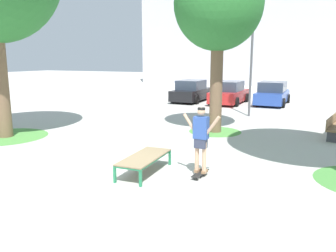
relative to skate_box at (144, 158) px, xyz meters
name	(u,v)px	position (x,y,z in m)	size (l,w,h in m)	color
ground_plane	(127,176)	(-0.30, -0.37, -0.41)	(120.00, 120.00, 0.00)	#B7B5AD
building_facade	(285,27)	(-0.21, 32.45, 5.90)	(32.95, 4.00, 12.63)	silver
skate_box	(144,158)	(0.00, 0.00, 0.00)	(0.83, 1.93, 0.46)	#237A4C
skateboard	(200,173)	(1.42, 0.38, -0.34)	(0.24, 0.81, 0.09)	black
skater	(201,136)	(1.42, 0.38, 0.66)	(1.00, 0.30, 1.69)	tan
grass_patch_near_left	(6,136)	(-6.96, 1.55, -0.41)	(3.15, 3.15, 0.01)	#519342
tree_mid_back	(218,5)	(0.18, 5.80, 4.59)	(3.47, 3.47, 6.90)	brown
grass_patch_mid_back	(215,132)	(0.18, 5.80, -0.41)	(2.15, 2.15, 0.01)	#519342
car_black	(192,92)	(-4.29, 14.93, 0.28)	(1.96, 4.22, 1.50)	black
car_red	(229,93)	(-1.59, 14.86, 0.28)	(2.01, 4.25, 1.50)	red
car_blue	(272,94)	(1.11, 15.54, 0.28)	(1.96, 4.22, 1.50)	#28479E
park_bench	(335,126)	(4.67, 6.76, 0.03)	(0.82, 2.44, 0.83)	brown
light_post	(252,41)	(0.67, 10.28, 3.41)	(0.36, 0.36, 5.83)	#4C4C51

